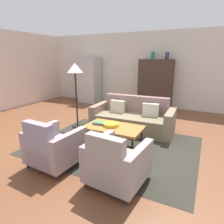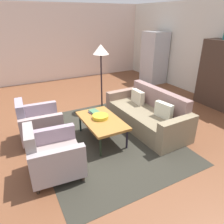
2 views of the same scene
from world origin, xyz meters
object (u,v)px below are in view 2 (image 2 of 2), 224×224
Objects in this scene: armchair_right at (51,156)px; book_stack at (94,112)px; couch at (148,115)px; cabinet at (222,75)px; coffee_table at (102,121)px; floor_lamp at (101,56)px; armchair_left at (37,125)px; fruit_bowl at (100,117)px; refrigerator at (154,58)px.

armchair_right reaches higher than book_stack.
cabinet is (-0.06, 2.47, 0.61)m from couch.
coffee_table is 0.70× the size of floor_lamp.
cabinet is at bearing 87.33° from armchair_left.
coffee_table is at bearing 0.00° from fruit_bowl.
armchair_right is 4.90m from cabinet.
fruit_bowl is (-0.65, 1.17, 0.15)m from armchair_right.
fruit_bowl is 0.18× the size of cabinet.
book_stack reaches higher than coffee_table.
armchair_left and armchair_right have the same top height.
refrigerator reaches higher than coffee_table.
armchair_right is at bearing -63.00° from coffee_table.
couch is at bearing 90.15° from coffee_table.
couch is 1.20m from fruit_bowl.
armchair_right is 0.48× the size of refrigerator.
armchair_right is 2.97m from floor_lamp.
book_stack is (0.25, 1.16, 0.14)m from armchair_left.
armchair_right is 1.51m from book_stack.
book_stack is (-0.35, -0.00, 0.06)m from coffee_table.
fruit_bowl is at bearing -89.89° from cabinet.
refrigerator is (-2.50, 3.55, 0.44)m from book_stack.
couch is at bearing 109.27° from armchair_right.
coffee_table is 3.69m from cabinet.
coffee_table is 0.09m from fruit_bowl.
armchair_right is at bearing -53.81° from refrigerator.
coffee_table is 4.28× the size of book_stack.
floor_lamp is at bearing 153.56° from fruit_bowl.
couch is at bearing -39.64° from refrigerator.
book_stack is (-0.29, -0.00, -0.01)m from fruit_bowl.
couch is 1.24× the size of floor_lamp.
refrigerator reaches higher than armchair_left.
book_stack is at bearing -179.71° from fruit_bowl.
coffee_table is at bearing -51.18° from refrigerator.
fruit_bowl is 3.68m from cabinet.
cabinet is at bearing 2.15° from refrigerator.
fruit_bowl reaches higher than coffee_table.
armchair_right is 0.51× the size of floor_lamp.
coffee_table is 0.65× the size of refrigerator.
couch is 1.15× the size of refrigerator.
armchair_right is at bearing -60.71° from fruit_bowl.
coffee_table is 3.67× the size of fruit_bowl.
cabinet reaches higher than book_stack.
book_stack is at bearing 81.53° from armchair_left.
armchair_right reaches higher than couch.
refrigerator is 3.23m from floor_lamp.
armchair_left is at bearing -102.15° from book_stack.
coffee_table is 4.58m from refrigerator.
floor_lamp reaches higher than armchair_right.
floor_lamp reaches higher than armchair_left.
couch is at bearing 79.35° from armchair_left.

